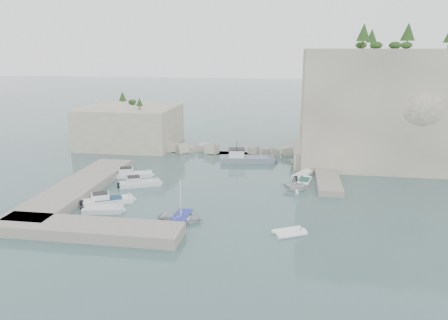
# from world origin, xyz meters

# --- Properties ---
(ground) EXTENTS (400.00, 400.00, 0.00)m
(ground) POSITION_xyz_m (0.00, 0.00, 0.00)
(ground) COLOR #3F5F5E
(ground) RESTS_ON ground
(cliff_east) EXTENTS (26.00, 22.00, 17.00)m
(cliff_east) POSITION_xyz_m (23.00, 23.00, 8.50)
(cliff_east) COLOR beige
(cliff_east) RESTS_ON ground
(cliff_terrace) EXTENTS (8.00, 10.00, 2.50)m
(cliff_terrace) POSITION_xyz_m (13.00, 18.00, 1.25)
(cliff_terrace) COLOR beige
(cliff_terrace) RESTS_ON ground
(outcrop_west) EXTENTS (16.00, 14.00, 7.00)m
(outcrop_west) POSITION_xyz_m (-20.00, 25.00, 3.50)
(outcrop_west) COLOR beige
(outcrop_west) RESTS_ON ground
(quay_west) EXTENTS (5.00, 24.00, 1.10)m
(quay_west) POSITION_xyz_m (-17.00, -1.00, 0.55)
(quay_west) COLOR #9E9689
(quay_west) RESTS_ON ground
(quay_south) EXTENTS (18.00, 4.00, 1.10)m
(quay_south) POSITION_xyz_m (-10.00, -12.50, 0.55)
(quay_south) COLOR #9E9689
(quay_south) RESTS_ON ground
(ledge_east) EXTENTS (3.00, 16.00, 0.80)m
(ledge_east) POSITION_xyz_m (13.50, 10.00, 0.40)
(ledge_east) COLOR #9E9689
(ledge_east) RESTS_ON ground
(breakwater) EXTENTS (28.00, 3.00, 1.40)m
(breakwater) POSITION_xyz_m (-1.00, 22.00, 0.70)
(breakwater) COLOR beige
(breakwater) RESTS_ON ground
(motorboat_a) EXTENTS (6.10, 3.36, 1.40)m
(motorboat_a) POSITION_xyz_m (-12.87, 6.47, 0.00)
(motorboat_a) COLOR white
(motorboat_a) RESTS_ON ground
(motorboat_b) EXTENTS (5.92, 4.10, 1.40)m
(motorboat_b) POSITION_xyz_m (-10.38, 2.70, 0.00)
(motorboat_b) COLOR silver
(motorboat_b) RESTS_ON ground
(motorboat_d) EXTENTS (6.21, 4.46, 1.40)m
(motorboat_d) POSITION_xyz_m (-11.74, -4.05, 0.00)
(motorboat_d) COLOR white
(motorboat_d) RESTS_ON ground
(motorboat_e) EXTENTS (4.92, 2.83, 0.70)m
(motorboat_e) POSITION_xyz_m (-11.20, -6.66, 0.00)
(motorboat_e) COLOR silver
(motorboat_e) RESTS_ON ground
(rowboat) EXTENTS (4.64, 3.38, 0.94)m
(rowboat) POSITION_xyz_m (-2.23, -7.76, 0.00)
(rowboat) COLOR white
(rowboat) RESTS_ON ground
(inflatable_dinghy) EXTENTS (3.68, 2.98, 0.44)m
(inflatable_dinghy) POSITION_xyz_m (8.77, -9.35, 0.00)
(inflatable_dinghy) COLOR white
(inflatable_dinghy) RESTS_ON ground
(tender_east_a) EXTENTS (3.44, 2.99, 1.77)m
(tender_east_a) POSITION_xyz_m (9.35, 4.02, 0.00)
(tender_east_a) COLOR white
(tender_east_a) RESTS_ON ground
(tender_east_b) EXTENTS (2.11, 4.32, 0.70)m
(tender_east_b) POSITION_xyz_m (10.43, 6.92, 0.00)
(tender_east_b) COLOR white
(tender_east_b) RESTS_ON ground
(tender_east_c) EXTENTS (3.24, 4.63, 0.70)m
(tender_east_c) POSITION_xyz_m (10.24, 10.05, 0.00)
(tender_east_c) COLOR white
(tender_east_c) RESTS_ON ground
(tender_east_d) EXTENTS (4.34, 1.92, 1.63)m
(tender_east_d) POSITION_xyz_m (10.48, 14.66, 0.00)
(tender_east_d) COLOR silver
(tender_east_d) RESTS_ON ground
(work_boat) EXTENTS (9.27, 3.67, 2.20)m
(work_boat) POSITION_xyz_m (1.91, 16.75, 0.00)
(work_boat) COLOR slate
(work_boat) RESTS_ON ground
(rowboat_mast) EXTENTS (0.10, 0.10, 4.20)m
(rowboat_mast) POSITION_xyz_m (-2.23, -7.76, 2.57)
(rowboat_mast) COLOR white
(rowboat_mast) RESTS_ON rowboat
(vegetation) EXTENTS (53.48, 13.88, 13.40)m
(vegetation) POSITION_xyz_m (17.83, 24.40, 17.93)
(vegetation) COLOR #1E4219
(vegetation) RESTS_ON ground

